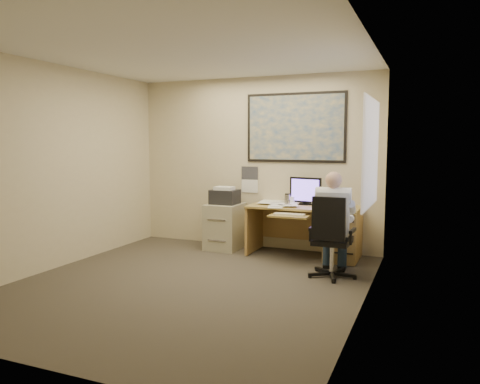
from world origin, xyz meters
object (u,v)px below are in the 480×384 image
at_px(office_chair, 331,254).
at_px(desk, 326,228).
at_px(filing_cabinet, 225,222).
at_px(person, 333,224).

bearing_deg(office_chair, desk, 107.56).
height_order(desk, office_chair, desk).
bearing_deg(office_chair, filing_cabinet, 154.33).
relative_size(office_chair, person, 0.78).
relative_size(desk, person, 1.22).
distance_m(desk, person, 0.96).
distance_m(desk, office_chair, 1.02).
xyz_separation_m(desk, filing_cabinet, (-1.61, 0.01, -0.02)).
bearing_deg(filing_cabinet, office_chair, -27.20).
bearing_deg(office_chair, person, 92.77).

